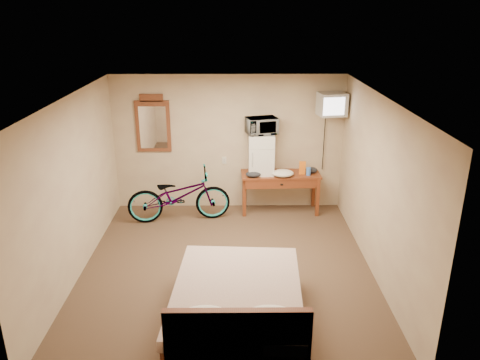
% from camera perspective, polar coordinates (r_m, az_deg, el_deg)
% --- Properties ---
extents(room, '(4.60, 4.64, 2.50)m').
position_cam_1_polar(room, '(6.44, -1.71, -1.08)').
color(room, '#482F24').
rests_on(room, ground).
extents(desk, '(1.45, 0.60, 0.75)m').
position_cam_1_polar(desk, '(8.56, 4.97, 0.03)').
color(desk, brown).
rests_on(desk, floor).
extents(mini_fridge, '(0.46, 0.45, 0.74)m').
position_cam_1_polar(mini_fridge, '(8.43, 2.59, 3.22)').
color(mini_fridge, silver).
rests_on(mini_fridge, desk).
extents(microwave, '(0.60, 0.49, 0.29)m').
position_cam_1_polar(microwave, '(8.29, 2.65, 6.62)').
color(microwave, silver).
rests_on(microwave, mini_fridge).
extents(snack_bag, '(0.12, 0.08, 0.23)m').
position_cam_1_polar(snack_bag, '(8.54, 7.61, 1.49)').
color(snack_bag, orange).
rests_on(snack_bag, desk).
extents(blue_cup, '(0.08, 0.08, 0.15)m').
position_cam_1_polar(blue_cup, '(8.50, 8.35, 1.05)').
color(blue_cup, '#4077DC').
rests_on(blue_cup, desk).
extents(cloth_cream, '(0.39, 0.30, 0.12)m').
position_cam_1_polar(cloth_cream, '(8.39, 5.24, 0.83)').
color(cloth_cream, beige).
rests_on(cloth_cream, desk).
extents(cloth_dark_a, '(0.27, 0.21, 0.10)m').
position_cam_1_polar(cloth_dark_a, '(8.33, 1.65, 0.72)').
color(cloth_dark_a, black).
rests_on(cloth_dark_a, desk).
extents(cloth_dark_b, '(0.22, 0.18, 0.10)m').
position_cam_1_polar(cloth_dark_b, '(8.64, 8.69, 1.21)').
color(cloth_dark_b, black).
rests_on(cloth_dark_b, desk).
extents(crt_television, '(0.51, 0.60, 0.40)m').
position_cam_1_polar(crt_television, '(8.34, 11.13, 9.05)').
color(crt_television, black).
rests_on(crt_television, room).
extents(wall_mirror, '(0.62, 0.04, 1.05)m').
position_cam_1_polar(wall_mirror, '(8.63, -10.56, 6.70)').
color(wall_mirror, brown).
rests_on(wall_mirror, room).
extents(bicycle, '(1.88, 0.90, 0.95)m').
position_cam_1_polar(bicycle, '(8.33, -7.45, -1.88)').
color(bicycle, black).
rests_on(bicycle, floor).
extents(bed, '(1.60, 2.05, 0.90)m').
position_cam_1_polar(bed, '(5.68, -0.34, -15.27)').
color(bed, brown).
rests_on(bed, floor).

